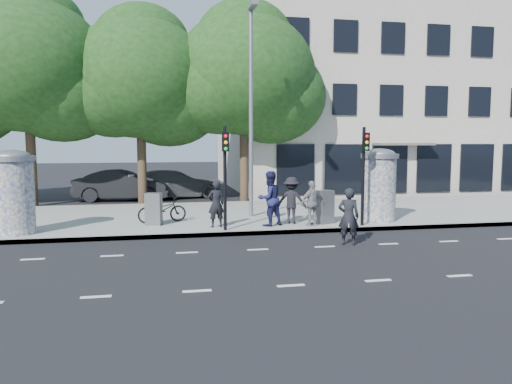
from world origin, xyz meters
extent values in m
plane|color=black|center=(0.00, 0.00, 0.00)|extent=(120.00, 120.00, 0.00)
cube|color=gray|center=(0.00, 7.50, 0.07)|extent=(40.00, 8.00, 0.15)
cube|color=slate|center=(0.00, 3.55, 0.07)|extent=(40.00, 0.10, 0.16)
cube|color=silver|center=(0.00, -2.20, 0.00)|extent=(32.00, 0.12, 0.01)
cube|color=silver|center=(0.00, 1.40, 0.00)|extent=(32.00, 0.12, 0.01)
cylinder|color=beige|center=(-7.20, 4.50, 1.30)|extent=(1.20, 1.20, 2.30)
cylinder|color=slate|center=(-7.20, 4.50, 2.53)|extent=(1.36, 1.36, 0.16)
ellipsoid|color=slate|center=(-7.20, 4.50, 2.61)|extent=(1.10, 1.10, 0.38)
cylinder|color=beige|center=(5.20, 4.70, 1.30)|extent=(1.20, 1.20, 2.30)
cylinder|color=slate|center=(5.20, 4.70, 2.53)|extent=(1.36, 1.36, 0.16)
ellipsoid|color=slate|center=(5.20, 4.70, 2.61)|extent=(1.10, 1.10, 0.38)
cylinder|color=black|center=(-0.60, 3.85, 1.85)|extent=(0.11, 0.11, 3.40)
cube|color=black|center=(-0.60, 3.67, 3.05)|extent=(0.22, 0.14, 0.62)
cylinder|color=black|center=(4.20, 3.85, 1.85)|extent=(0.11, 0.11, 3.40)
cube|color=black|center=(4.20, 3.67, 3.05)|extent=(0.22, 0.14, 0.62)
cylinder|color=slate|center=(0.80, 6.70, 4.15)|extent=(0.16, 0.16, 8.00)
cube|color=slate|center=(0.80, 6.30, 8.05)|extent=(0.25, 0.90, 0.18)
cylinder|color=#38281C|center=(-8.50, 12.50, 2.36)|extent=(0.44, 0.44, 4.73)
ellipsoid|color=#193513|center=(-8.50, 12.50, 6.51)|extent=(7.20, 7.20, 6.12)
cylinder|color=#38281C|center=(-3.50, 12.70, 2.21)|extent=(0.44, 0.44, 4.41)
ellipsoid|color=#193513|center=(-3.50, 12.70, 6.08)|extent=(6.80, 6.80, 5.78)
cylinder|color=#38281C|center=(1.50, 12.30, 2.29)|extent=(0.44, 0.44, 4.59)
ellipsoid|color=#193513|center=(1.50, 12.30, 6.32)|extent=(7.00, 7.00, 5.95)
cube|color=#ACA390|center=(12.00, 20.00, 6.00)|extent=(20.00, 15.00, 12.00)
cube|color=black|center=(12.00, 12.45, 1.60)|extent=(18.00, 0.10, 2.60)
cube|color=#59544C|center=(10.00, 12.10, 2.90)|extent=(3.20, 0.90, 0.12)
cube|color=#194C8C|center=(2.50, 12.45, 3.20)|extent=(1.60, 0.06, 0.30)
imported|color=black|center=(-0.83, 4.50, 0.94)|extent=(0.64, 0.48, 1.59)
imported|color=#1C1D48|center=(1.02, 4.41, 1.10)|extent=(1.13, 1.03, 1.89)
imported|color=black|center=(1.89, 4.72, 0.98)|extent=(1.22, 0.96, 1.65)
imported|color=gray|center=(2.46, 4.09, 0.93)|extent=(1.03, 0.75, 1.57)
imported|color=black|center=(2.78, 1.55, 0.85)|extent=(0.72, 0.60, 1.70)
imported|color=black|center=(-2.62, 5.84, 0.61)|extent=(0.95, 1.83, 0.92)
cube|color=slate|center=(-2.91, 5.32, 0.71)|extent=(0.62, 0.52, 1.13)
cube|color=slate|center=(3.06, 4.51, 0.74)|extent=(0.67, 0.59, 1.18)
imported|color=black|center=(-4.56, 14.13, 0.79)|extent=(2.11, 4.93, 1.58)
imported|color=#4B4E51|center=(-1.94, 14.77, 0.75)|extent=(3.41, 5.57, 1.51)
camera|label=1|loc=(-2.75, -12.25, 3.10)|focal=35.00mm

